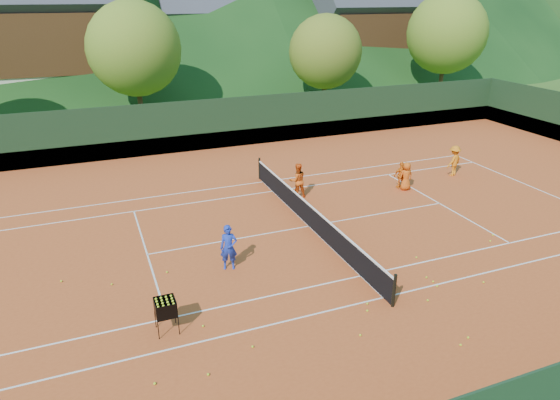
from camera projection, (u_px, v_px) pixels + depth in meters
name	position (u px, v px, depth m)	size (l,w,h in m)	color
ground	(309.00, 227.00, 20.09)	(400.00, 400.00, 0.00)	#2F5219
clay_court	(309.00, 226.00, 20.09)	(40.00, 24.00, 0.02)	#B3471D
coach	(229.00, 247.00, 16.72)	(0.58, 0.38, 1.59)	#1B33B2
student_a	(297.00, 180.00, 22.66)	(0.79, 0.61, 1.62)	#EE5A15
student_b	(401.00, 175.00, 23.79)	(0.76, 0.32, 1.30)	orange
student_c	(406.00, 176.00, 23.56)	(0.66, 0.43, 1.36)	#D55612
student_d	(454.00, 161.00, 25.39)	(1.01, 0.58, 1.57)	orange
tennis_ball_0	(461.00, 345.00, 13.25)	(0.07, 0.07, 0.07)	#B8DF25
tennis_ball_1	(203.00, 326.00, 14.00)	(0.07, 0.07, 0.07)	#B8DF25
tennis_ball_2	(367.00, 304.00, 15.02)	(0.07, 0.07, 0.07)	#B8DF25
tennis_ball_3	(490.00, 241.00, 18.81)	(0.07, 0.07, 0.07)	#B8DF25
tennis_ball_4	(416.00, 257.00, 17.64)	(0.07, 0.07, 0.07)	#B8DF25
tennis_ball_5	(208.00, 374.00, 12.23)	(0.07, 0.07, 0.07)	#B8DF25
tennis_ball_6	(155.00, 384.00, 11.94)	(0.07, 0.07, 0.07)	#B8DF25
tennis_ball_7	(167.00, 272.00, 16.71)	(0.07, 0.07, 0.07)	#B8DF25
tennis_ball_8	(483.00, 282.00, 16.12)	(0.07, 0.07, 0.07)	#B8DF25
tennis_ball_9	(428.00, 300.00, 15.17)	(0.07, 0.07, 0.07)	#B8DF25
tennis_ball_10	(437.00, 286.00, 15.92)	(0.07, 0.07, 0.07)	#B8DF25
tennis_ball_11	(360.00, 335.00, 13.63)	(0.07, 0.07, 0.07)	#B8DF25
tennis_ball_13	(468.00, 338.00, 13.54)	(0.07, 0.07, 0.07)	#B8DF25
tennis_ball_15	(112.00, 284.00, 16.01)	(0.07, 0.07, 0.07)	#B8DF25
tennis_ball_16	(426.00, 277.00, 16.40)	(0.07, 0.07, 0.07)	#B8DF25
tennis_ball_17	(433.00, 281.00, 16.17)	(0.07, 0.07, 0.07)	#B8DF25
tennis_ball_18	(493.00, 235.00, 19.27)	(0.07, 0.07, 0.07)	#B8DF25
tennis_ball_19	(253.00, 347.00, 13.19)	(0.07, 0.07, 0.07)	#B8DF25
tennis_ball_20	(61.00, 281.00, 16.18)	(0.07, 0.07, 0.07)	#B8DF25
tennis_ball_21	(346.00, 248.00, 18.29)	(0.07, 0.07, 0.07)	#B8DF25
tennis_ball_22	(367.00, 311.00, 14.68)	(0.07, 0.07, 0.07)	#B8DF25
court_lines	(309.00, 226.00, 20.08)	(23.83, 11.03, 0.00)	silver
tennis_net	(309.00, 215.00, 19.89)	(0.10, 12.07, 1.10)	black
perimeter_fence	(310.00, 198.00, 19.60)	(40.40, 24.24, 3.00)	black
ball_hopper	(165.00, 308.00, 13.58)	(0.57, 0.57, 1.00)	black
chalet_left	(43.00, 34.00, 40.28)	(13.80, 9.93, 12.92)	beige
chalet_mid	(222.00, 34.00, 49.40)	(12.65, 8.82, 11.45)	beige
chalet_right	(366.00, 30.00, 50.62)	(11.50, 8.82, 11.91)	beige
tree_b	(135.00, 49.00, 33.90)	(6.40, 6.40, 8.40)	#42291A
tree_c	(325.00, 52.00, 38.06)	(5.60, 5.60, 7.35)	#3C2418
tree_d	(447.00, 33.00, 42.62)	(6.80, 6.80, 8.93)	#422B1A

